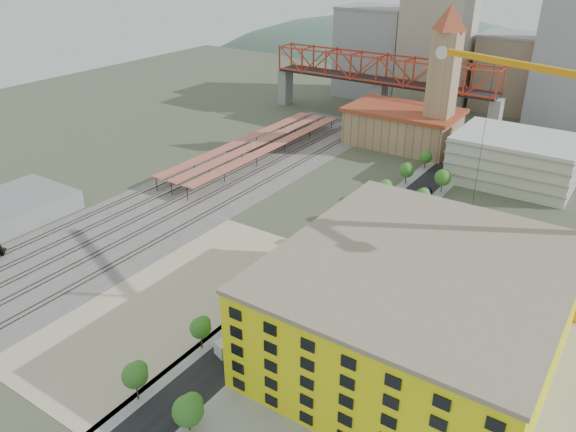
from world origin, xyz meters
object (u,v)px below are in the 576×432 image
Objects in this scene: site_trailer_b at (252,331)px; clock_tower at (444,68)px; car_0 at (225,339)px; site_trailer_a at (241,340)px; site_trailer_c at (286,302)px; construction_building at (418,308)px; site_trailer_d at (316,276)px.

clock_tower is at bearing 94.81° from site_trailer_b.
clock_tower reaches higher than car_0.
site_trailer_a is 14.19m from site_trailer_c.
construction_building is 5.15× the size of site_trailer_a.
site_trailer_a is 2.23× the size of car_0.
site_trailer_d reaches higher than site_trailer_c.
car_0 is at bearing -87.54° from clock_tower.
site_trailer_c is at bearing 90.75° from site_trailer_b.
site_trailer_d is 2.29× the size of car_0.
site_trailer_a is 1.01× the size of site_trailer_c.
clock_tower is 119.13m from site_trailer_a.
site_trailer_c is at bearing 74.85° from car_0.
site_trailer_c is (-26.00, -1.48, -8.08)m from construction_building.
site_trailer_d is at bearing 107.93° from site_trailer_a.
site_trailer_b is at bearing -104.50° from site_trailer_d.
construction_building reaches higher than site_trailer_c.
site_trailer_d is (0.00, 22.40, 0.06)m from site_trailer_b.
construction_building is (34.00, -99.99, -19.29)m from clock_tower.
site_trailer_d is at bearing 90.75° from site_trailer_b.
site_trailer_b is 22.40m from site_trailer_d.
clock_tower reaches higher than site_trailer_d.
clock_tower is 5.37× the size of site_trailer_c.
site_trailer_c is 0.96× the size of site_trailer_d.
site_trailer_c is (0.00, 14.19, -0.02)m from site_trailer_a.
site_trailer_a is at bearing 11.86° from car_0.
site_trailer_a is at bearing -104.50° from site_trailer_d.
site_trailer_a is at bearing -148.92° from construction_building.
site_trailer_a reaches higher than car_0.
car_0 is at bearing -126.09° from site_trailer_b.
site_trailer_b is at bearing 49.30° from car_0.
construction_building is 5.24× the size of site_trailer_b.
clock_tower reaches higher than construction_building.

